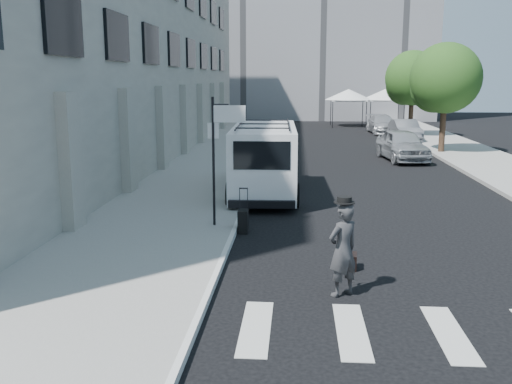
# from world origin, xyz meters

# --- Properties ---
(ground) EXTENTS (120.00, 120.00, 0.00)m
(ground) POSITION_xyz_m (0.00, 0.00, 0.00)
(ground) COLOR black
(ground) RESTS_ON ground
(sidewalk_left) EXTENTS (4.50, 48.00, 0.15)m
(sidewalk_left) POSITION_xyz_m (-4.25, 16.00, 0.07)
(sidewalk_left) COLOR gray
(sidewalk_left) RESTS_ON ground
(sidewalk_right) EXTENTS (4.00, 56.00, 0.15)m
(sidewalk_right) POSITION_xyz_m (9.00, 20.00, 0.07)
(sidewalk_right) COLOR gray
(sidewalk_right) RESTS_ON ground
(building_left) EXTENTS (10.00, 44.00, 12.00)m
(building_left) POSITION_xyz_m (-11.50, 18.00, 6.00)
(building_left) COLOR gray
(building_left) RESTS_ON ground
(sign_pole) EXTENTS (1.03, 0.07, 3.50)m
(sign_pole) POSITION_xyz_m (-2.36, 3.20, 2.65)
(sign_pole) COLOR black
(sign_pole) RESTS_ON sidewalk_left
(tree_near) EXTENTS (3.80, 3.83, 6.03)m
(tree_near) POSITION_xyz_m (7.50, 20.15, 3.97)
(tree_near) COLOR black
(tree_near) RESTS_ON ground
(tree_far) EXTENTS (3.80, 3.83, 6.03)m
(tree_far) POSITION_xyz_m (7.50, 29.15, 3.97)
(tree_far) COLOR black
(tree_far) RESTS_ON ground
(tent_left) EXTENTS (4.00, 4.00, 3.20)m
(tent_left) POSITION_xyz_m (4.00, 38.00, 2.71)
(tent_left) COLOR black
(tent_left) RESTS_ON ground
(tent_right) EXTENTS (4.00, 4.00, 3.20)m
(tent_right) POSITION_xyz_m (7.20, 38.50, 2.71)
(tent_right) COLOR black
(tent_right) RESTS_ON ground
(businessman) EXTENTS (0.80, 0.76, 1.84)m
(businessman) POSITION_xyz_m (0.55, -1.41, 0.92)
(businessman) COLOR #333335
(businessman) RESTS_ON ground
(briefcase) EXTENTS (0.17, 0.45, 0.34)m
(briefcase) POSITION_xyz_m (0.94, 0.17, 0.17)
(briefcase) COLOR black
(briefcase) RESTS_ON ground
(suitcase) EXTENTS (0.28, 0.44, 1.21)m
(suitcase) POSITION_xyz_m (-1.78, 3.00, 0.32)
(suitcase) COLOR black
(suitcase) RESTS_ON ground
(cargo_van) EXTENTS (2.51, 6.67, 2.47)m
(cargo_van) POSITION_xyz_m (-1.51, 8.24, 1.27)
(cargo_van) COLOR white
(cargo_van) RESTS_ON ground
(parked_car_a) EXTENTS (2.40, 4.85, 1.59)m
(parked_car_a) POSITION_xyz_m (5.00, 17.39, 0.80)
(parked_car_a) COLOR #979A9F
(parked_car_a) RESTS_ON ground
(parked_car_b) EXTENTS (1.69, 4.38, 1.42)m
(parked_car_b) POSITION_xyz_m (6.80, 26.55, 0.71)
(parked_car_b) COLOR #5A5D62
(parked_car_b) RESTS_ON ground
(parked_car_c) EXTENTS (2.19, 4.82, 1.37)m
(parked_car_c) POSITION_xyz_m (6.07, 31.91, 0.68)
(parked_car_c) COLOR #9C9FA4
(parked_car_c) RESTS_ON ground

